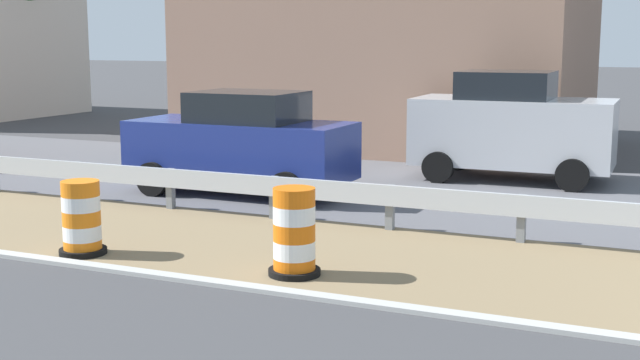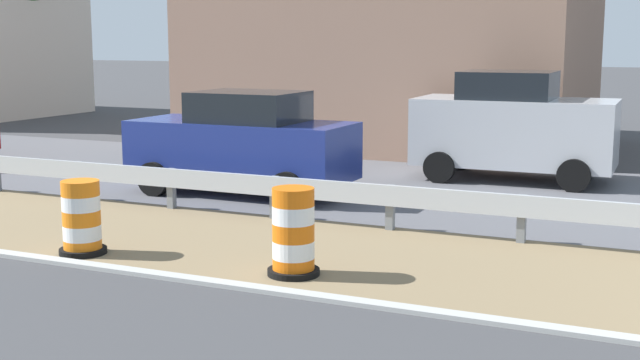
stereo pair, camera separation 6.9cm
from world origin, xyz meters
The scene contains 5 objects.
traffic_barrel_close centered at (-0.53, 7.12, 0.50)m, with size 0.66×0.66×1.10m.
traffic_barrel_mid centered at (-0.77, 10.21, 0.46)m, with size 0.64×0.64×1.02m.
car_lead_far_lane centered at (4.08, 10.43, 0.97)m, with size 1.94×4.21×1.94m.
car_distant_a centered at (7.76, 6.13, 1.12)m, with size 2.13×4.04×2.25m.
roadside_shop_near centered at (12.92, 10.48, 3.07)m, with size 7.67×10.57×6.12m.
Camera 1 is at (-9.73, 2.67, 2.93)m, focal length 47.55 mm.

